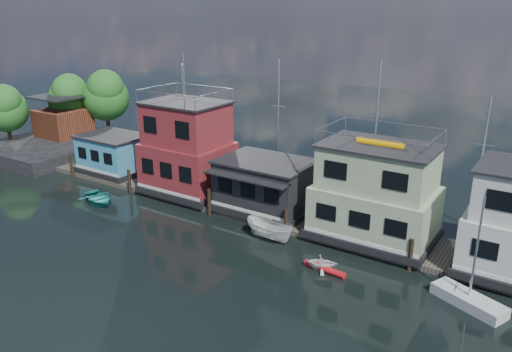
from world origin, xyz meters
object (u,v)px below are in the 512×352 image
Objects in this scene: houseboat_red at (187,149)px; red_kayak at (325,269)px; day_sailer at (469,299)px; houseboat_green at (376,194)px; houseboat_dark at (265,185)px; dinghy_white at (322,262)px; dinghy_teal at (99,198)px; houseboat_blue at (114,154)px; motorboat at (270,230)px.

houseboat_red is 17.59m from red_kayak.
day_sailer reaches higher than red_kayak.
houseboat_green is 1.29× the size of day_sailer.
dinghy_white is (7.83, -5.73, -1.89)m from houseboat_dark.
houseboat_green is 6.60m from dinghy_white.
day_sailer is (24.43, -4.85, -3.71)m from houseboat_red.
day_sailer reaches higher than dinghy_teal.
houseboat_dark reaches higher than dinghy_teal.
houseboat_blue is 26.03m from dinghy_white.
day_sailer is at bearing -105.64° from dinghy_white.
houseboat_dark reaches higher than motorboat.
dinghy_white is at bearing 160.11° from red_kayak.
houseboat_blue is at bearing 179.94° from houseboat_dark.
houseboat_dark is 9.07m from houseboat_green.
dinghy_white is (-1.17, -5.75, -3.03)m from houseboat_green.
dinghy_teal is 1.98× the size of dinghy_white.
dinghy_white is 0.70× the size of red_kayak.
houseboat_green is (26.50, 0.00, 1.34)m from houseboat_blue.
day_sailer is 8.39m from red_kayak.
houseboat_red is 3.01× the size of dinghy_teal.
houseboat_dark is 2.61× the size of red_kayak.
motorboat reaches higher than red_kayak.
houseboat_red is 5.96× the size of dinghy_white.
houseboat_red is 17.01m from houseboat_green.
houseboat_red is 17.22m from dinghy_white.
houseboat_dark reaches higher than houseboat_blue.
dinghy_teal is 21.13m from red_kayak.
motorboat is (15.89, 1.90, 0.37)m from dinghy_teal.
dinghy_teal is 0.61× the size of day_sailer.
motorboat is (2.87, -3.94, -1.64)m from houseboat_dark.
red_kayak is (5.24, -1.92, -0.57)m from motorboat.
red_kayak is (21.13, -0.02, -0.20)m from dinghy_teal.
houseboat_green is at bearing 0.00° from houseboat_red.
houseboat_red is at bearing 0.00° from houseboat_blue.
houseboat_dark is at bearing -173.44° from day_sailer.
dinghy_teal is 29.47m from day_sailer.
motorboat reaches higher than dinghy_teal.
houseboat_green is at bearing -55.06° from dinghy_teal.
dinghy_teal is (-22.02, -5.86, -3.14)m from houseboat_green.
houseboat_red is (9.50, 0.00, 1.90)m from houseboat_blue.
motorboat is at bearing -147.14° from houseboat_green.
motorboat is 5.61m from red_kayak.
houseboat_red is at bearing -168.28° from day_sailer.
houseboat_blue is 26.35m from red_kayak.
red_kayak is (16.11, -5.88, -3.90)m from houseboat_red.
houseboat_green reaches higher than dinghy_teal.
day_sailer is (29.45, 1.01, -0.01)m from dinghy_teal.
houseboat_dark is (8.00, -0.02, -1.69)m from houseboat_red.
houseboat_green is 6.82m from red_kayak.
red_kayak is at bearing -35.87° from houseboat_dark.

